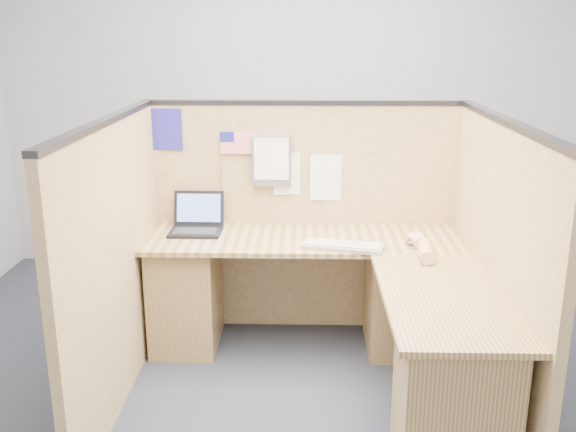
{
  "coord_description": "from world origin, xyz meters",
  "views": [
    {
      "loc": [
        -0.01,
        -3.06,
        1.95
      ],
      "look_at": [
        -0.1,
        0.5,
        0.92
      ],
      "focal_mm": 40.0,
      "sensor_mm": 36.0,
      "label": 1
    }
  ],
  "objects_px": {
    "l_desk": "(337,315)",
    "laptop": "(197,222)",
    "mouse": "(416,241)",
    "keyboard": "(343,246)"
  },
  "relations": [
    {
      "from": "l_desk",
      "to": "laptop",
      "type": "height_order",
      "value": "laptop"
    },
    {
      "from": "mouse",
      "to": "keyboard",
      "type": "bearing_deg",
      "value": -170.65
    },
    {
      "from": "l_desk",
      "to": "laptop",
      "type": "bearing_deg",
      "value": 149.03
    },
    {
      "from": "mouse",
      "to": "laptop",
      "type": "bearing_deg",
      "value": 169.07
    },
    {
      "from": "laptop",
      "to": "keyboard",
      "type": "xyz_separation_m",
      "value": [
        0.9,
        -0.33,
        -0.04
      ]
    },
    {
      "from": "l_desk",
      "to": "keyboard",
      "type": "height_order",
      "value": "keyboard"
    },
    {
      "from": "l_desk",
      "to": "laptop",
      "type": "relative_size",
      "value": 6.05
    },
    {
      "from": "l_desk",
      "to": "mouse",
      "type": "height_order",
      "value": "mouse"
    },
    {
      "from": "l_desk",
      "to": "laptop",
      "type": "distance_m",
      "value": 1.08
    },
    {
      "from": "l_desk",
      "to": "laptop",
      "type": "xyz_separation_m",
      "value": [
        -0.87,
        0.52,
        0.39
      ]
    }
  ]
}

